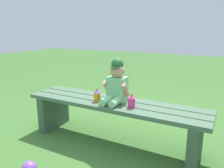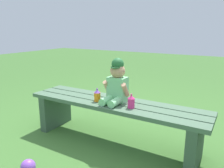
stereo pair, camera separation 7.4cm
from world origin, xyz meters
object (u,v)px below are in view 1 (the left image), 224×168
Objects in this scene: park_bench at (113,114)px; child_figure at (116,83)px; sippy_cup_left at (97,95)px; sippy_cup_right at (132,101)px.

park_bench is 0.30m from child_figure.
child_figure is 3.26× the size of sippy_cup_left.
sippy_cup_left is (-0.16, -0.08, -0.12)m from child_figure.
park_bench is 13.95× the size of sippy_cup_right.
sippy_cup_right is (0.19, -0.08, -0.12)m from child_figure.
sippy_cup_left is (-0.13, -0.07, 0.18)m from park_bench.
child_figure reaches higher than sippy_cup_left.
sippy_cup_right is (0.21, -0.07, 0.18)m from park_bench.
child_figure is (0.03, 0.01, 0.30)m from park_bench.
sippy_cup_right is at bearing -22.84° from child_figure.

